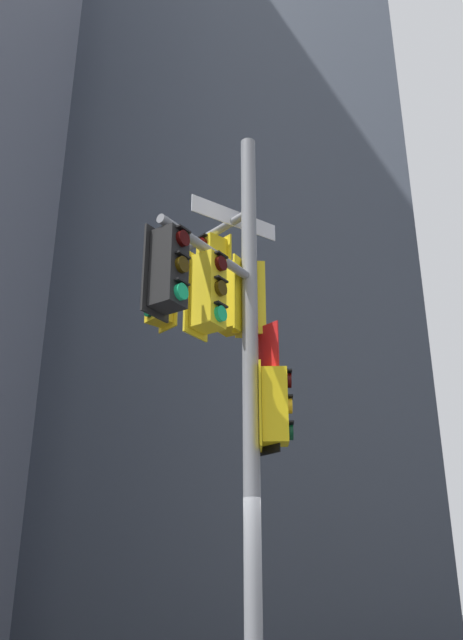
{
  "coord_description": "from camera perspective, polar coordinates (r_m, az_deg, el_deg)",
  "views": [
    {
      "loc": [
        1.2,
        -8.52,
        1.33
      ],
      "look_at": [
        -0.27,
        0.09,
        4.96
      ],
      "focal_mm": 37.8,
      "sensor_mm": 36.0,
      "label": 1
    }
  ],
  "objects": [
    {
      "name": "building_mid_block",
      "position": [
        36.3,
        1.14,
        1.72
      ],
      "size": [
        16.41,
        16.41,
        32.5
      ],
      "primitive_type": "cube",
      "color": "#4C5460",
      "rests_on": "ground"
    },
    {
      "name": "signal_pole_assembly",
      "position": [
        9.33,
        -0.65,
        -0.67
      ],
      "size": [
        2.51,
        3.5,
        7.9
      ],
      "color": "gray",
      "rests_on": "ground"
    }
  ]
}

